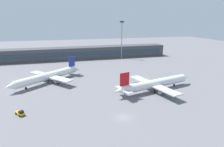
{
  "coord_description": "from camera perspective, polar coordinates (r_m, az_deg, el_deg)",
  "views": [
    {
      "loc": [
        -18.11,
        -52.74,
        30.23
      ],
      "look_at": [
        7.05,
        40.0,
        3.0
      ],
      "focal_mm": 31.41,
      "sensor_mm": 36.0,
      "label": 1
    }
  ],
  "objects": [
    {
      "name": "ground_plane",
      "position": [
        99.22,
        -3.93,
        -1.96
      ],
      "size": [
        400.0,
        400.0,
        0.0
      ],
      "primitive_type": "plane",
      "color": "slate"
    },
    {
      "name": "terminal_building",
      "position": [
        153.08,
        -8.21,
        5.98
      ],
      "size": [
        129.01,
        12.13,
        9.0
      ],
      "color": "#3F4247",
      "rests_on": "ground_plane"
    },
    {
      "name": "airplane_near",
      "position": [
        86.45,
        12.46,
        -2.88
      ],
      "size": [
        40.18,
        28.49,
        10.07
      ],
      "color": "white",
      "rests_on": "ground_plane"
    },
    {
      "name": "airplane_mid",
      "position": [
        99.82,
        -18.24,
        -0.76
      ],
      "size": [
        33.87,
        29.14,
        10.21
      ],
      "color": "white",
      "rests_on": "ground_plane"
    },
    {
      "name": "baggage_tug_yellow",
      "position": [
        70.84,
        -25.16,
        -10.34
      ],
      "size": [
        3.31,
        3.8,
        1.75
      ],
      "color": "#F2B20C",
      "rests_on": "ground_plane"
    },
    {
      "name": "floodlight_tower_west",
      "position": [
        151.71,
        2.85,
        10.48
      ],
      "size": [
        3.2,
        0.8,
        28.23
      ],
      "color": "gray",
      "rests_on": "ground_plane"
    }
  ]
}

